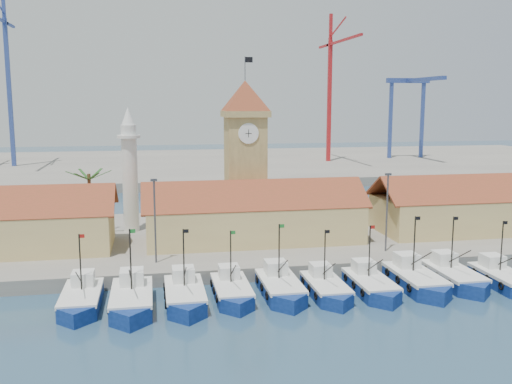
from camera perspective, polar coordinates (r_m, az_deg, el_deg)
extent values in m
plane|color=navy|center=(52.71, 3.68, -11.52)|extent=(400.00, 400.00, 0.00)
cube|color=gray|center=(74.99, -0.81, -4.65)|extent=(140.00, 32.00, 1.50)
cube|color=gray|center=(159.26, -6.03, 2.69)|extent=(240.00, 80.00, 2.00)
cube|color=navy|center=(55.04, -17.04, -10.48)|extent=(3.35, 7.58, 1.72)
cube|color=navy|center=(51.51, -17.52, -11.87)|extent=(3.35, 3.35, 1.72)
cube|color=silver|center=(54.77, -17.08, -9.63)|extent=(3.42, 7.79, 0.33)
cube|color=silver|center=(56.33, -16.90, -8.28)|extent=(2.01, 2.10, 1.34)
cylinder|color=black|center=(54.45, -17.16, -6.79)|extent=(0.13, 0.13, 5.36)
cube|color=#A5140F|center=(53.81, -17.03, -4.24)|extent=(0.48, 0.02, 0.33)
cube|color=navy|center=(53.64, -12.31, -10.76)|extent=(3.61, 8.17, 1.86)
cube|color=navy|center=(49.82, -12.45, -12.34)|extent=(3.61, 3.61, 1.86)
cube|color=silver|center=(53.34, -12.34, -9.82)|extent=(3.68, 8.39, 0.36)
cube|color=silver|center=(55.03, -12.31, -8.32)|extent=(2.17, 2.27, 1.44)
cylinder|color=black|center=(52.98, -12.43, -6.68)|extent=(0.14, 0.14, 5.78)
cube|color=#197226|center=(52.32, -12.25, -3.85)|extent=(0.52, 0.02, 0.36)
cube|color=navy|center=(54.02, -7.13, -10.50)|extent=(3.47, 7.85, 1.78)
cube|color=navy|center=(50.34, -6.85, -11.98)|extent=(3.47, 3.47, 1.78)
cube|color=silver|center=(53.73, -7.14, -9.60)|extent=(3.54, 8.06, 0.35)
cube|color=silver|center=(55.35, -7.28, -8.18)|extent=(2.08, 2.18, 1.39)
cylinder|color=black|center=(53.39, -7.23, -6.61)|extent=(0.14, 0.14, 5.55)
cube|color=black|center=(52.77, -7.02, -3.90)|extent=(0.50, 0.02, 0.35)
cube|color=navy|center=(55.03, -2.45, -10.10)|extent=(3.23, 7.32, 1.66)
cube|color=navy|center=(51.63, -1.87, -11.41)|extent=(3.23, 3.23, 1.66)
cube|color=silver|center=(54.77, -2.46, -9.27)|extent=(3.30, 7.52, 0.32)
cube|color=silver|center=(56.27, -2.72, -7.98)|extent=(1.94, 2.03, 1.29)
cylinder|color=black|center=(54.45, -2.54, -6.54)|extent=(0.13, 0.13, 5.17)
cube|color=#197226|center=(53.89, -2.32, -4.07)|extent=(0.46, 0.02, 0.32)
cube|color=navy|center=(55.85, 2.41, -9.77)|extent=(3.45, 7.81, 1.78)
cube|color=navy|center=(52.26, 3.39, -11.12)|extent=(3.45, 3.45, 1.78)
cube|color=silver|center=(55.57, 2.42, -8.91)|extent=(3.52, 8.03, 0.35)
cube|color=silver|center=(57.15, 1.98, -7.56)|extent=(2.07, 2.17, 1.38)
cylinder|color=black|center=(55.24, 2.32, -6.02)|extent=(0.14, 0.14, 5.52)
cube|color=#197226|center=(54.69, 2.59, -3.42)|extent=(0.49, 0.02, 0.35)
cube|color=navy|center=(56.16, 6.97, -9.77)|extent=(3.18, 7.19, 1.63)
cube|color=navy|center=(52.94, 8.15, -10.98)|extent=(3.18, 3.18, 1.63)
cube|color=silver|center=(55.90, 6.98, -8.97)|extent=(3.24, 7.39, 0.32)
cube|color=silver|center=(57.32, 6.46, -7.74)|extent=(1.91, 2.00, 1.27)
cylinder|color=black|center=(55.59, 6.89, -6.34)|extent=(0.13, 0.13, 5.09)
cube|color=black|center=(55.08, 7.17, -3.96)|extent=(0.45, 0.02, 0.32)
cube|color=navy|center=(57.68, 11.34, -9.35)|extent=(3.30, 7.48, 1.70)
cube|color=navy|center=(54.42, 12.82, -10.53)|extent=(3.30, 3.30, 1.70)
cube|color=silver|center=(57.42, 11.37, -8.55)|extent=(3.37, 7.68, 0.33)
cube|color=silver|center=(58.86, 10.72, -7.32)|extent=(1.98, 2.08, 1.32)
cylinder|color=black|center=(57.10, 11.28, -5.88)|extent=(0.13, 0.13, 5.29)
cube|color=#A5140F|center=(56.62, 11.58, -3.46)|extent=(0.47, 0.02, 0.33)
cube|color=navy|center=(60.05, 15.61, -8.73)|extent=(3.60, 8.16, 1.85)
cube|color=navy|center=(56.62, 17.44, -9.91)|extent=(3.60, 3.60, 1.85)
cube|color=silver|center=(59.78, 15.65, -7.88)|extent=(3.68, 8.38, 0.36)
cube|color=silver|center=(61.31, 14.84, -6.62)|extent=(2.16, 2.27, 1.44)
cylinder|color=black|center=(59.47, 15.55, -5.08)|extent=(0.14, 0.14, 5.77)
cube|color=black|center=(59.00, 15.88, -2.54)|extent=(0.51, 0.02, 0.36)
cube|color=navy|center=(62.40, 19.09, -8.24)|extent=(3.47, 7.86, 1.79)
cube|color=navy|center=(59.19, 20.98, -9.28)|extent=(3.47, 3.47, 1.79)
cube|color=silver|center=(62.15, 19.14, -7.45)|extent=(3.54, 8.08, 0.35)
cube|color=silver|center=(63.58, 18.30, -6.29)|extent=(2.08, 2.18, 1.39)
cylinder|color=black|center=(61.86, 19.04, -4.86)|extent=(0.14, 0.14, 5.56)
cube|color=black|center=(61.44, 19.37, -2.50)|extent=(0.50, 0.02, 0.35)
cube|color=navy|center=(63.57, 23.39, -8.19)|extent=(3.31, 7.50, 1.70)
cube|color=silver|center=(63.34, 23.44, -7.46)|extent=(3.38, 7.71, 0.33)
cube|color=silver|center=(64.63, 22.56, -6.38)|extent=(1.99, 2.08, 1.33)
cylinder|color=black|center=(63.05, 23.35, -5.03)|extent=(0.13, 0.13, 5.30)
cube|color=black|center=(62.66, 23.68, -2.83)|extent=(0.47, 0.02, 0.33)
cube|color=tan|center=(70.48, -0.26, -3.04)|extent=(26.00, 10.00, 4.50)
cube|color=brown|center=(67.36, 0.11, -0.35)|extent=(27.04, 5.13, 3.21)
cube|color=brown|center=(72.22, -0.62, 0.28)|extent=(27.04, 5.13, 3.21)
cube|color=tan|center=(82.30, 22.25, -1.96)|extent=(30.00, 10.00, 4.50)
cube|color=brown|center=(79.65, 23.37, 0.36)|extent=(31.20, 5.13, 3.21)
cube|color=brown|center=(83.80, 21.48, 0.87)|extent=(31.20, 5.13, 3.21)
cube|color=tan|center=(75.43, -1.08, 1.81)|extent=(5.00, 5.00, 15.00)
cube|color=tan|center=(74.85, -1.09, 7.82)|extent=(5.80, 5.80, 0.80)
pyramid|color=brown|center=(74.83, -1.10, 9.58)|extent=(5.80, 5.80, 4.00)
cylinder|color=white|center=(72.43, -0.76, 5.88)|extent=(2.60, 0.15, 2.60)
cube|color=black|center=(72.35, -0.75, 5.87)|extent=(0.08, 0.02, 1.00)
cube|color=black|center=(72.35, -0.75, 5.87)|extent=(0.80, 0.02, 0.08)
cylinder|color=#3F3F44|center=(74.95, -1.11, 12.26)|extent=(0.10, 0.10, 3.00)
cube|color=black|center=(75.10, -0.72, 13.09)|extent=(1.00, 0.03, 0.70)
cylinder|color=silver|center=(76.53, -12.48, 1.32)|extent=(2.00, 2.00, 14.00)
cylinder|color=silver|center=(76.01, -12.62, 5.43)|extent=(3.00, 3.00, 0.40)
cone|color=silver|center=(75.90, -12.69, 7.39)|extent=(1.80, 1.80, 2.40)
cylinder|color=brown|center=(75.36, -16.25, -1.25)|extent=(0.44, 0.44, 8.00)
cube|color=#20521C|center=(74.67, -15.31, 1.65)|extent=(2.80, 0.35, 1.18)
cube|color=#20521C|center=(75.93, -15.76, 1.74)|extent=(1.71, 2.60, 1.18)
cube|color=#20521C|center=(76.07, -16.81, 1.71)|extent=(1.71, 2.60, 1.18)
cube|color=#20521C|center=(74.96, -17.44, 1.58)|extent=(2.80, 0.35, 1.18)
cube|color=#20521C|center=(73.68, -17.01, 1.48)|extent=(1.71, 2.60, 1.18)
cube|color=#20521C|center=(73.53, -15.93, 1.51)|extent=(1.71, 2.60, 1.18)
cylinder|color=#3F3F44|center=(61.12, -10.07, -2.90)|extent=(0.20, 0.20, 9.00)
cube|color=#3F3F44|center=(60.37, -10.18, 1.19)|extent=(0.70, 0.25, 0.25)
cylinder|color=#3F3F44|center=(66.50, 12.95, -2.02)|extent=(0.20, 0.20, 9.00)
cube|color=#3F3F44|center=(65.82, 13.09, 1.74)|extent=(0.70, 0.25, 0.25)
cube|color=#2E448F|center=(159.71, -23.44, 9.04)|extent=(1.00, 1.00, 37.09)
cube|color=#2E448F|center=(165.74, -23.44, 15.11)|extent=(0.60, 10.00, 0.60)
cube|color=#2E448F|center=(161.51, -23.95, 16.87)|extent=(0.80, 0.80, 7.00)
cube|color=#B21B1F|center=(160.45, 7.34, 8.95)|extent=(1.00, 1.00, 32.89)
cube|color=#B21B1F|center=(151.30, 8.71, 14.78)|extent=(0.60, 26.17, 0.60)
cube|color=#B21B1F|center=(165.93, 6.91, 14.30)|extent=(0.60, 10.00, 0.60)
cube|color=#B21B1F|center=(161.68, 7.49, 16.04)|extent=(0.80, 0.80, 7.00)
cube|color=#2E448F|center=(172.42, 13.29, 6.98)|extent=(0.90, 0.90, 22.00)
cube|color=#2E448F|center=(176.68, 16.28, 6.90)|extent=(0.90, 0.90, 22.00)
cube|color=#2E448F|center=(174.51, 14.96, 10.71)|extent=(13.00, 1.40, 1.40)
cube|color=#2E448F|center=(165.52, 16.46, 10.76)|extent=(1.40, 22.00, 1.00)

